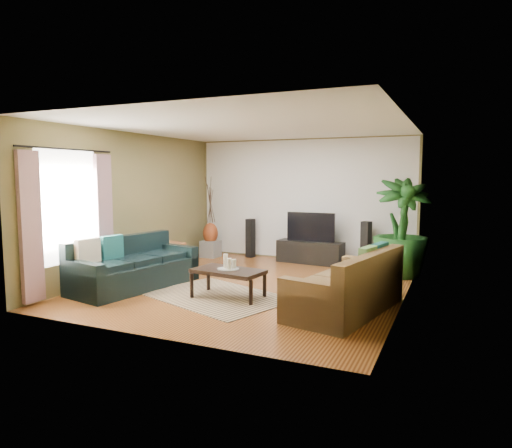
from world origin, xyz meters
The scene contains 28 objects.
floor centered at (0.00, 0.00, 0.00)m, with size 5.50×5.50×0.00m, color #965526.
ceiling centered at (0.00, 0.00, 2.70)m, with size 5.50×5.50×0.00m, color white.
wall_back centered at (0.00, 2.75, 1.35)m, with size 5.00×5.00×0.00m, color brown.
wall_front centered at (0.00, -2.75, 1.35)m, with size 5.00×5.00×0.00m, color brown.
wall_left centered at (-2.50, 0.00, 1.35)m, with size 5.50×5.50×0.00m, color brown.
wall_right centered at (2.50, 0.00, 1.35)m, with size 5.50×5.50×0.00m, color brown.
backwall_panel centered at (0.00, 2.74, 1.35)m, with size 4.90×4.90×0.00m, color white.
window_pane centered at (-2.48, -1.60, 1.40)m, with size 1.80×1.80×0.00m, color white.
curtain_near centered at (-2.43, -2.35, 1.15)m, with size 0.08×0.35×2.20m, color gray.
curtain_far centered at (-2.43, -0.85, 1.15)m, with size 0.08×0.35×2.20m, color gray.
curtain_rod centered at (-2.43, -1.60, 2.30)m, with size 0.03×0.03×1.90m, color black.
sofa_left centered at (-1.75, -0.91, 0.42)m, with size 2.17×0.93×0.85m, color black.
sofa_right centered at (1.81, -0.80, 0.42)m, with size 2.06×0.93×0.85m, color brown.
area_rug centered at (-0.20, -0.87, 0.01)m, with size 2.14×1.52×0.01m, color tan.
coffee_table centered at (-0.01, -0.83, 0.22)m, with size 1.09×0.59×0.44m, color black.
candle_tray centered at (-0.01, -0.83, 0.45)m, with size 0.34×0.34×0.01m, color gray.
candle_tall centered at (-0.07, -0.80, 0.57)m, with size 0.07×0.07×0.22m, color beige.
candle_mid centered at (0.03, -0.87, 0.54)m, with size 0.07×0.07×0.17m, color beige.
candle_short centered at (0.06, -0.77, 0.53)m, with size 0.07×0.07×0.14m, color beige.
tv_stand centered at (0.32, 2.36, 0.24)m, with size 1.43×0.43×0.48m, color black.
television centered at (0.32, 2.38, 0.79)m, with size 1.05×0.06×0.62m, color black.
speaker_left centered at (-1.16, 2.50, 0.45)m, with size 0.16×0.18×0.89m, color black.
speaker_right centered at (1.48, 2.50, 0.47)m, with size 0.17×0.19×0.94m, color black.
potted_plant centered at (2.25, 1.84, 0.92)m, with size 1.03×1.03×1.85m, color #174416.
plant_pot centered at (2.25, 1.84, 0.13)m, with size 0.34×0.34×0.26m, color black.
pedestal centered at (-2.02, 2.15, 0.19)m, with size 0.38×0.38×0.38m, color gray.
vase centered at (-2.02, 2.15, 0.55)m, with size 0.35×0.35×0.49m, color maroon.
side_table centered at (-2.01, 0.41, 0.28)m, with size 0.54×0.54×0.57m, color brown.
Camera 1 is at (3.20, -6.99, 1.90)m, focal length 32.00 mm.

